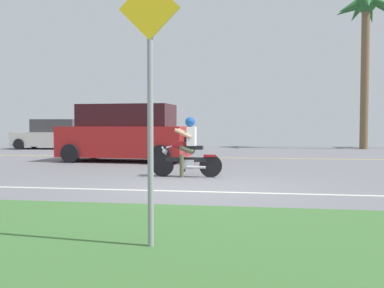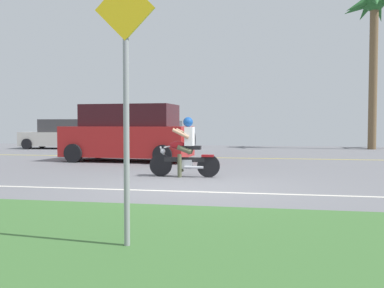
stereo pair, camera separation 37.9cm
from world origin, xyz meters
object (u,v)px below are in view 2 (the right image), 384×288
object	(u,v)px
suv_nearby	(129,134)
motorcyclist	(185,152)
parked_car_0	(61,135)
palm_tree_1	(374,18)
street_sign	(126,87)
parked_car_1	(155,136)

from	to	relation	value
suv_nearby	motorcyclist	bearing A→B (deg)	-55.30
motorcyclist	parked_car_0	distance (m)	14.32
palm_tree_1	street_sign	size ratio (longest dim) A/B	3.02
parked_car_0	parked_car_1	xyz separation A→B (m)	(5.10, 0.40, -0.03)
motorcyclist	suv_nearby	bearing A→B (deg)	124.70
palm_tree_1	motorcyclist	bearing A→B (deg)	-118.32
parked_car_0	parked_car_1	distance (m)	5.12
parked_car_1	motorcyclist	bearing A→B (deg)	-71.08
palm_tree_1	parked_car_0	bearing A→B (deg)	-171.66
motorcyclist	parked_car_0	world-z (taller)	parked_car_0
suv_nearby	parked_car_1	distance (m)	7.44
motorcyclist	street_sign	size ratio (longest dim) A/B	0.64
suv_nearby	street_sign	world-z (taller)	street_sign
motorcyclist	parked_car_0	size ratio (longest dim) A/B	0.44
parked_car_0	parked_car_1	bearing A→B (deg)	4.45
parked_car_0	palm_tree_1	world-z (taller)	palm_tree_1
motorcyclist	street_sign	world-z (taller)	street_sign
motorcyclist	parked_car_0	bearing A→B (deg)	129.18
motorcyclist	palm_tree_1	bearing A→B (deg)	61.68
motorcyclist	suv_nearby	world-z (taller)	suv_nearby
parked_car_0	palm_tree_1	bearing A→B (deg)	8.34
parked_car_0	palm_tree_1	size ratio (longest dim) A/B	0.49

